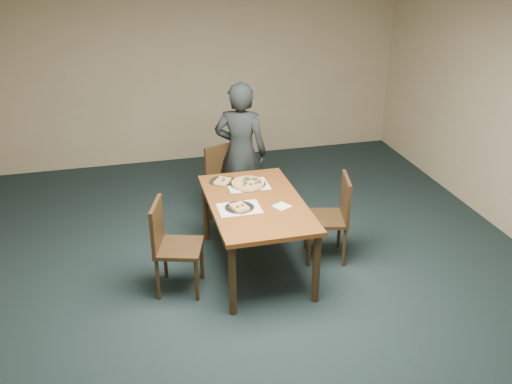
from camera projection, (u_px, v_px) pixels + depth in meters
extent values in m
plane|color=black|center=(270.00, 317.00, 5.09)|extent=(8.00, 8.00, 0.00)
plane|color=tan|center=(195.00, 64.00, 8.00)|extent=(6.00, 0.00, 6.00)
cube|color=#5B2F12|center=(256.00, 203.00, 5.53)|extent=(0.90, 1.50, 0.04)
cylinder|color=black|center=(232.00, 280.00, 5.00)|extent=(0.07, 0.07, 0.70)
cylinder|color=black|center=(206.00, 211.00, 6.21)|extent=(0.07, 0.07, 0.70)
cylinder|color=black|center=(316.00, 268.00, 5.17)|extent=(0.07, 0.07, 0.70)
cylinder|color=black|center=(274.00, 203.00, 6.38)|extent=(0.07, 0.07, 0.70)
cube|color=black|center=(230.00, 187.00, 6.53)|extent=(0.54, 0.54, 0.04)
cylinder|color=black|center=(226.00, 215.00, 6.41)|extent=(0.04, 0.04, 0.43)
cylinder|color=black|center=(209.00, 204.00, 6.68)|extent=(0.04, 0.04, 0.43)
cylinder|color=black|center=(252.00, 207.00, 6.59)|extent=(0.04, 0.04, 0.43)
cylinder|color=black|center=(235.00, 196.00, 6.86)|extent=(0.04, 0.04, 0.43)
cube|color=black|center=(221.00, 163.00, 6.57)|extent=(0.41, 0.18, 0.44)
cube|color=black|center=(179.00, 248.00, 5.31)|extent=(0.52, 0.52, 0.04)
cylinder|color=black|center=(197.00, 280.00, 5.24)|extent=(0.04, 0.04, 0.43)
cylinder|color=black|center=(158.00, 279.00, 5.25)|extent=(0.04, 0.04, 0.43)
cylinder|color=black|center=(202.00, 260.00, 5.56)|extent=(0.04, 0.04, 0.43)
cylinder|color=black|center=(165.00, 259.00, 5.58)|extent=(0.04, 0.04, 0.43)
cube|color=black|center=(157.00, 225.00, 5.21)|extent=(0.16, 0.41, 0.44)
cube|color=black|center=(326.00, 219.00, 5.83)|extent=(0.51, 0.51, 0.04)
cylinder|color=black|center=(306.00, 230.00, 6.09)|extent=(0.04, 0.04, 0.43)
cylinder|color=black|center=(339.00, 230.00, 6.10)|extent=(0.04, 0.04, 0.43)
cylinder|color=black|center=(309.00, 248.00, 5.77)|extent=(0.04, 0.04, 0.43)
cylinder|color=black|center=(344.00, 247.00, 5.77)|extent=(0.04, 0.04, 0.43)
cube|color=black|center=(346.00, 198.00, 5.73)|extent=(0.13, 0.42, 0.44)
imported|color=black|center=(241.00, 153.00, 6.48)|extent=(0.71, 0.60, 1.65)
cube|color=white|center=(248.00, 185.00, 5.86)|extent=(0.42, 0.32, 0.00)
cube|color=white|center=(239.00, 208.00, 5.38)|extent=(0.40, 0.30, 0.00)
cylinder|color=silver|center=(248.00, 184.00, 5.86)|extent=(0.37, 0.37, 0.01)
cylinder|color=tan|center=(248.00, 183.00, 5.85)|extent=(0.33, 0.33, 0.02)
cylinder|color=#F2CA7E|center=(248.00, 182.00, 5.85)|extent=(0.30, 0.30, 0.01)
sphere|color=#204615|center=(245.00, 183.00, 5.79)|extent=(0.04, 0.04, 0.04)
sphere|color=#204615|center=(251.00, 184.00, 5.76)|extent=(0.03, 0.03, 0.03)
sphere|color=#204615|center=(244.00, 185.00, 5.74)|extent=(0.03, 0.03, 0.03)
sphere|color=#204615|center=(260.00, 181.00, 5.84)|extent=(0.03, 0.03, 0.03)
sphere|color=#204615|center=(255.00, 179.00, 5.87)|extent=(0.04, 0.04, 0.04)
sphere|color=#204615|center=(249.00, 179.00, 5.88)|extent=(0.04, 0.04, 0.04)
sphere|color=#204615|center=(256.00, 183.00, 5.78)|extent=(0.03, 0.03, 0.03)
sphere|color=#204615|center=(245.00, 180.00, 5.85)|extent=(0.04, 0.04, 0.04)
sphere|color=#204615|center=(253.00, 179.00, 5.88)|extent=(0.03, 0.03, 0.03)
sphere|color=#204615|center=(259.00, 181.00, 5.81)|extent=(0.04, 0.04, 0.04)
sphere|color=#204615|center=(246.00, 178.00, 5.89)|extent=(0.04, 0.04, 0.04)
cylinder|color=silver|center=(239.00, 208.00, 5.38)|extent=(0.28, 0.28, 0.01)
cube|color=tan|center=(239.00, 206.00, 5.38)|extent=(0.17, 0.20, 0.02)
cube|color=#F2CA7E|center=(239.00, 205.00, 5.37)|extent=(0.14, 0.16, 0.01)
sphere|color=#204615|center=(242.00, 205.00, 5.35)|extent=(0.03, 0.03, 0.03)
sphere|color=#204615|center=(238.00, 206.00, 5.33)|extent=(0.03, 0.03, 0.03)
cylinder|color=silver|center=(223.00, 182.00, 5.93)|extent=(0.28, 0.28, 0.01)
cube|color=tan|center=(223.00, 180.00, 5.93)|extent=(0.20, 0.21, 0.02)
cube|color=#F2CA7E|center=(222.00, 179.00, 5.92)|extent=(0.16, 0.17, 0.01)
sphere|color=#204615|center=(223.00, 180.00, 5.88)|extent=(0.03, 0.03, 0.03)
sphere|color=#204615|center=(224.00, 179.00, 5.91)|extent=(0.03, 0.03, 0.03)
cube|color=white|center=(282.00, 206.00, 5.42)|extent=(0.19, 0.19, 0.01)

